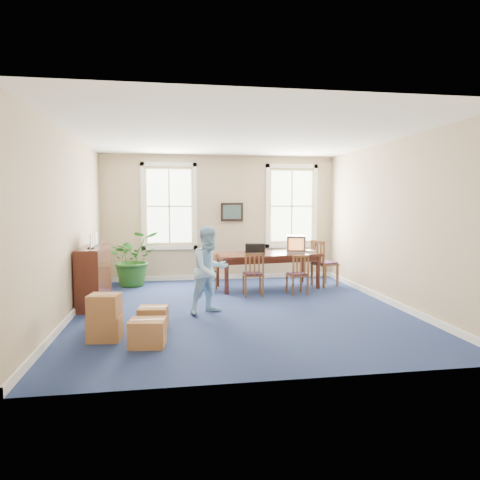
{
  "coord_description": "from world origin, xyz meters",
  "views": [
    {
      "loc": [
        -1.22,
        -7.77,
        1.99
      ],
      "look_at": [
        0.1,
        0.6,
        1.25
      ],
      "focal_mm": 32.0,
      "sensor_mm": 36.0,
      "label": 1
    }
  ],
  "objects": [
    {
      "name": "chair_end_left",
      "position": [
        -0.46,
        1.94,
        0.42
      ],
      "size": [
        0.48,
        0.48,
        0.85
      ],
      "primitive_type": null,
      "rotation": [
        0.0,
        0.0,
        -1.25
      ],
      "color": "brown",
      "rests_on": "ground"
    },
    {
      "name": "man",
      "position": [
        -0.57,
        -0.19,
        0.79
      ],
      "size": [
        0.97,
        0.91,
        1.57
      ],
      "primitive_type": "imported",
      "rotation": [
        0.0,
        0.0,
        0.54
      ],
      "color": "#9ED1F7",
      "rests_on": "ground"
    },
    {
      "name": "window_left",
      "position": [
        -1.3,
        3.23,
        1.9
      ],
      "size": [
        1.4,
        0.12,
        2.2
      ],
      "primitive_type": null,
      "color": "white",
      "rests_on": "ground"
    },
    {
      "name": "window_right",
      "position": [
        1.9,
        3.23,
        1.9
      ],
      "size": [
        1.4,
        0.12,
        2.2
      ],
      "primitive_type": null,
      "color": "white",
      "rests_on": "ground"
    },
    {
      "name": "crt_tv",
      "position": [
        1.66,
        1.99,
        1.02
      ],
      "size": [
        0.55,
        0.58,
        0.4
      ],
      "primitive_type": null,
      "rotation": [
        0.0,
        0.0,
        -0.25
      ],
      "color": "#B7B7BC",
      "rests_on": "conference_table"
    },
    {
      "name": "baseboard_left",
      "position": [
        -2.97,
        0.0,
        0.06
      ],
      "size": [
        0.04,
        6.5,
        0.12
      ],
      "primitive_type": "cube",
      "color": "white",
      "rests_on": "ground"
    },
    {
      "name": "floor",
      "position": [
        0.0,
        0.0,
        0.0
      ],
      "size": [
        6.5,
        6.5,
        0.0
      ],
      "primitive_type": "plane",
      "color": "navy",
      "rests_on": "ground"
    },
    {
      "name": "chair_near_left",
      "position": [
        0.47,
        1.12,
        0.47
      ],
      "size": [
        0.44,
        0.44,
        0.94
      ],
      "primitive_type": null,
      "rotation": [
        0.0,
        0.0,
        3.11
      ],
      "color": "brown",
      "rests_on": "ground"
    },
    {
      "name": "wall_front",
      "position": [
        0.0,
        -3.25,
        1.6
      ],
      "size": [
        6.5,
        0.0,
        6.5
      ],
      "primitive_type": "plane",
      "rotation": [
        -1.57,
        0.0,
        0.0
      ],
      "color": "tan",
      "rests_on": "ground"
    },
    {
      "name": "credenza",
      "position": [
        -2.75,
        0.79,
        0.59
      ],
      "size": [
        0.44,
        1.5,
        1.18
      ],
      "primitive_type": "cube",
      "rotation": [
        0.0,
        0.0,
        -0.01
      ],
      "color": "#451D13",
      "rests_on": "ground"
    },
    {
      "name": "brochure_rack",
      "position": [
        -2.73,
        0.79,
        1.33
      ],
      "size": [
        0.2,
        0.69,
        0.3
      ],
      "primitive_type": null,
      "rotation": [
        0.0,
        0.0,
        0.13
      ],
      "color": "#99999E",
      "rests_on": "credenza"
    },
    {
      "name": "ceiling",
      "position": [
        0.0,
        0.0,
        3.2
      ],
      "size": [
        6.5,
        6.5,
        0.0
      ],
      "primitive_type": "plane",
      "rotation": [
        3.14,
        0.0,
        0.0
      ],
      "color": "white",
      "rests_on": "ground"
    },
    {
      "name": "wall_back",
      "position": [
        0.0,
        3.25,
        1.6
      ],
      "size": [
        6.5,
        0.0,
        6.5
      ],
      "primitive_type": "plane",
      "rotation": [
        1.57,
        0.0,
        0.0
      ],
      "color": "tan",
      "rests_on": "ground"
    },
    {
      "name": "game_console",
      "position": [
        1.99,
        1.94,
        0.84
      ],
      "size": [
        0.23,
        0.26,
        0.05
      ],
      "primitive_type": "cube",
      "rotation": [
        0.0,
        0.0,
        0.33
      ],
      "color": "white",
      "rests_on": "conference_table"
    },
    {
      "name": "equipment_bag",
      "position": [
        0.68,
        1.99,
        0.93
      ],
      "size": [
        0.51,
        0.39,
        0.23
      ],
      "primitive_type": "cube",
      "rotation": [
        0.0,
        0.0,
        -0.22
      ],
      "color": "black",
      "rests_on": "conference_table"
    },
    {
      "name": "conference_table",
      "position": [
        0.95,
        1.94,
        0.41
      ],
      "size": [
        2.51,
        1.38,
        0.82
      ],
      "primitive_type": null,
      "rotation": [
        0.0,
        0.0,
        0.13
      ],
      "color": "#451D13",
      "rests_on": "ground"
    },
    {
      "name": "chair_near_right",
      "position": [
        1.44,
        1.12,
        0.44
      ],
      "size": [
        0.44,
        0.44,
        0.88
      ],
      "primitive_type": null,
      "rotation": [
        0.0,
        0.0,
        3.27
      ],
      "color": "brown",
      "rests_on": "ground"
    },
    {
      "name": "cardboard_boxes",
      "position": [
        -2.03,
        -1.39,
        0.36
      ],
      "size": [
        1.32,
        1.32,
        0.71
      ],
      "primitive_type": null,
      "rotation": [
        0.0,
        0.0,
        -0.06
      ],
      "color": "#A66E40",
      "rests_on": "ground"
    },
    {
      "name": "potted_plant",
      "position": [
        -2.16,
        2.66,
        0.66
      ],
      "size": [
        1.49,
        1.41,
        1.32
      ],
      "primitive_type": "imported",
      "rotation": [
        0.0,
        0.0,
        0.4
      ],
      "color": "#1F5219",
      "rests_on": "ground"
    },
    {
      "name": "wall_right",
      "position": [
        3.0,
        0.0,
        1.6
      ],
      "size": [
        0.0,
        6.5,
        6.5
      ],
      "primitive_type": "plane",
      "rotation": [
        1.57,
        0.0,
        -1.57
      ],
      "color": "tan",
      "rests_on": "ground"
    },
    {
      "name": "baseboard_back",
      "position": [
        0.0,
        3.22,
        0.06
      ],
      "size": [
        6.0,
        0.04,
        0.12
      ],
      "primitive_type": "cube",
      "color": "white",
      "rests_on": "ground"
    },
    {
      "name": "baseboard_right",
      "position": [
        2.97,
        0.0,
        0.06
      ],
      "size": [
        0.04,
        6.5,
        0.12
      ],
      "primitive_type": "cube",
      "color": "white",
      "rests_on": "ground"
    },
    {
      "name": "wall_picture",
      "position": [
        0.3,
        3.2,
        1.75
      ],
      "size": [
        0.58,
        0.06,
        0.48
      ],
      "primitive_type": null,
      "color": "black",
      "rests_on": "ground"
    },
    {
      "name": "wall_left",
      "position": [
        -3.0,
        0.0,
        1.6
      ],
      "size": [
        0.0,
        6.5,
        6.5
      ],
      "primitive_type": "plane",
      "rotation": [
        1.57,
        0.0,
        1.57
      ],
      "color": "tan",
      "rests_on": "ground"
    },
    {
      "name": "chair_end_right",
      "position": [
        2.37,
        1.94,
        0.55
      ],
      "size": [
        0.64,
        0.64,
        1.1
      ],
      "primitive_type": null,
      "rotation": [
        0.0,
        0.0,
        1.95
      ],
      "color": "brown",
      "rests_on": "ground"
    }
  ]
}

